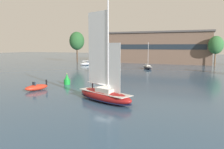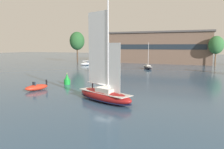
% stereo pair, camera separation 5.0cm
% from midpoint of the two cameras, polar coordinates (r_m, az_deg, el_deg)
% --- Properties ---
extents(ground_plane, '(400.00, 400.00, 0.00)m').
position_cam_midpoint_polar(ground_plane, '(31.48, -2.07, -7.03)').
color(ground_plane, '#385675').
extents(waterfront_building, '(46.05, 17.34, 14.32)m').
position_cam_midpoint_polar(waterfront_building, '(105.58, 12.35, 6.93)').
color(waterfront_building, brown).
rests_on(waterfront_building, ground).
extents(tree_shore_center, '(7.12, 7.12, 14.65)m').
position_cam_midpoint_polar(tree_shore_center, '(107.60, -9.18, 8.64)').
color(tree_shore_center, '#4C3828').
rests_on(tree_shore_center, ground).
extents(tree_shore_right, '(5.70, 5.70, 11.73)m').
position_cam_midpoint_polar(tree_shore_right, '(93.93, 25.48, 6.96)').
color(tree_shore_right, brown).
rests_on(tree_shore_right, ground).
extents(sailboat_main, '(10.44, 6.66, 13.95)m').
position_cam_midpoint_polar(sailboat_main, '(31.21, -2.06, -5.07)').
color(sailboat_main, maroon).
rests_on(sailboat_main, ground).
extents(sailboat_moored_near_marina, '(5.61, 8.71, 11.65)m').
position_cam_midpoint_polar(sailboat_moored_near_marina, '(68.68, -4.59, 1.53)').
color(sailboat_moored_near_marina, white).
rests_on(sailboat_moored_near_marina, ground).
extents(sailboat_moored_mid_channel, '(5.55, 6.88, 9.62)m').
position_cam_midpoint_polar(sailboat_moored_mid_channel, '(91.06, -6.34, 2.88)').
color(sailboat_moored_mid_channel, white).
rests_on(sailboat_moored_mid_channel, ground).
extents(sailboat_moored_outer_mooring, '(4.86, 6.68, 9.11)m').
position_cam_midpoint_polar(sailboat_moored_outer_mooring, '(76.18, 9.23, 1.91)').
color(sailboat_moored_outer_mooring, '#232328').
rests_on(sailboat_moored_outer_mooring, ground).
extents(motor_tender, '(3.03, 4.69, 1.68)m').
position_cam_midpoint_polar(motor_tender, '(41.29, -19.15, -3.18)').
color(motor_tender, red).
rests_on(motor_tender, ground).
extents(channel_buoy, '(1.32, 1.32, 2.35)m').
position_cam_midpoint_polar(channel_buoy, '(45.99, -11.70, -1.36)').
color(channel_buoy, green).
rests_on(channel_buoy, ground).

